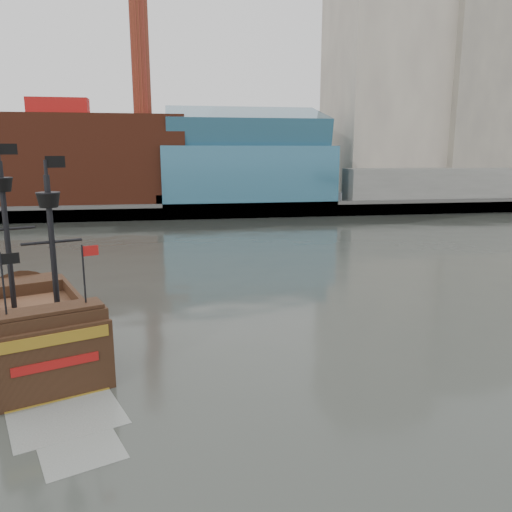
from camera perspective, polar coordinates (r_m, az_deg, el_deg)
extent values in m
plane|color=#272A25|center=(23.87, 0.35, -15.96)|extent=(400.00, 400.00, 0.00)
cube|color=slate|center=(113.28, -7.90, 6.67)|extent=(220.00, 60.00, 2.00)
cube|color=#4C4C49|center=(83.93, -7.19, 5.09)|extent=(220.00, 1.00, 2.60)
cube|color=#602716|center=(94.56, -21.26, 10.13)|extent=(42.00, 18.00, 15.00)
cube|color=#2D607A|center=(91.89, -1.19, 9.33)|extent=(30.00, 16.00, 10.00)
cube|color=#BEB29D|center=(110.71, 14.35, 18.76)|extent=(20.00, 22.00, 46.00)
cube|color=gray|center=(115.19, 23.62, 15.87)|extent=(18.00, 18.00, 38.00)
cube|color=#BEB29D|center=(130.53, 15.48, 18.93)|extent=(24.00, 20.00, 52.00)
cube|color=slate|center=(101.20, 21.18, 7.64)|extent=(40.00, 6.00, 6.00)
cylinder|color=#602716|center=(96.35, -13.11, 21.70)|extent=(3.20, 3.20, 22.00)
cube|color=#2D607A|center=(91.88, -1.21, 14.32)|extent=(28.00, 14.94, 8.78)
cube|color=black|center=(31.12, -23.74, -8.89)|extent=(9.56, 13.80, 2.76)
cube|color=#482C1A|center=(30.64, -23.98, -6.19)|extent=(8.60, 12.42, 0.32)
cube|color=black|center=(35.43, -25.10, -3.30)|extent=(5.13, 4.01, 1.06)
cube|color=black|center=(25.17, -22.50, -8.00)|extent=(5.32, 3.41, 1.91)
cube|color=black|center=(24.88, -21.82, -12.39)|extent=(4.95, 2.13, 4.25)
cube|color=olive|center=(24.12, -22.08, -8.83)|extent=(4.49, 1.81, 0.53)
cube|color=maroon|center=(24.54, -21.86, -11.39)|extent=(3.50, 1.42, 0.42)
cylinder|color=black|center=(31.16, -26.57, 2.01)|extent=(0.38, 0.38, 8.28)
cylinder|color=black|center=(27.96, -22.23, 0.73)|extent=(0.38, 0.38, 7.65)
cone|color=black|center=(30.86, -27.07, 7.26)|extent=(1.51, 1.51, 0.74)
cone|color=black|center=(27.62, -22.64, 5.92)|extent=(1.51, 1.51, 0.74)
cube|color=black|center=(30.84, -26.51, 10.88)|extent=(0.90, 0.38, 0.58)
cube|color=black|center=(27.59, -21.97, 9.95)|extent=(0.90, 0.38, 0.58)
cube|color=gray|center=(23.84, -20.84, -16.81)|extent=(5.59, 5.20, 0.02)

